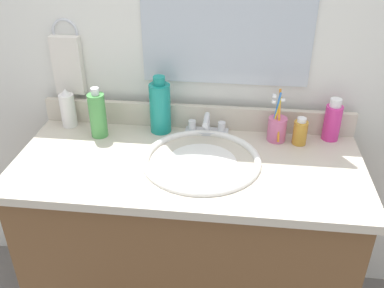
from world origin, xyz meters
The scene contains 15 objects.
vanity_cabinet centered at (0.00, 0.00, 0.37)m, with size 1.13×0.48×0.74m, color brown.
countertop centered at (0.00, 0.00, 0.75)m, with size 1.17×0.52×0.03m, color beige.
backsplash centered at (0.00, 0.25, 0.81)m, with size 1.17×0.02×0.09m, color beige.
back_wall centered at (0.00, 0.31, 0.65)m, with size 2.27×0.04×1.30m, color silver.
mirror_panel centered at (0.10, 0.29, 1.22)m, with size 0.60×0.01×0.56m, color #B2BCC6.
towel_ring centered at (-0.49, 0.29, 1.11)m, with size 0.10×0.10×0.01m, color silver.
hand_towel centered at (-0.49, 0.27, 0.99)m, with size 0.11×0.04×0.22m, color silver.
sink_basin centered at (0.04, 0.01, 0.74)m, with size 0.40×0.40×0.11m.
faucet centered at (0.04, 0.20, 0.79)m, with size 0.16×0.10×0.08m.
bottle_oil_amber centered at (0.38, 0.17, 0.81)m, with size 0.05×0.05×0.10m.
bottle_mouthwash_teal centered at (-0.13, 0.21, 0.86)m, with size 0.08×0.08×0.22m.
bottle_toner_green centered at (-0.35, 0.14, 0.85)m, with size 0.06×0.06×0.19m.
bottle_lotion_white centered at (-0.48, 0.21, 0.84)m, with size 0.06×0.06×0.15m.
bottle_soap_pink centered at (0.50, 0.22, 0.84)m, with size 0.06×0.06×0.16m.
cup_pink centered at (0.30, 0.18, 0.82)m, with size 0.07×0.09×0.19m.
Camera 1 is at (0.16, -1.21, 1.55)m, focal length 40.45 mm.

